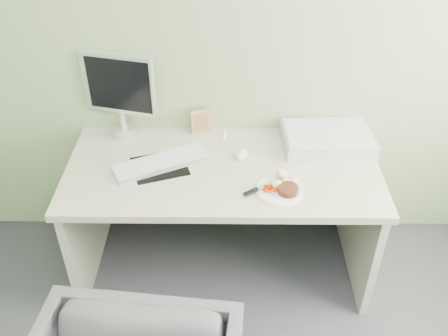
{
  "coord_description": "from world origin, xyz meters",
  "views": [
    {
      "loc": [
        0.02,
        -0.41,
        2.25
      ],
      "look_at": [
        0.01,
        1.5,
        0.82
      ],
      "focal_mm": 40.0,
      "sensor_mm": 36.0,
      "label": 1
    }
  ],
  "objects_px": {
    "desk": "(223,195)",
    "monitor": "(119,91)",
    "plate": "(279,190)",
    "scanner": "(327,139)"
  },
  "relations": [
    {
      "from": "plate",
      "to": "scanner",
      "type": "bearing_deg",
      "value": 54.12
    },
    {
      "from": "desk",
      "to": "monitor",
      "type": "relative_size",
      "value": 3.35
    },
    {
      "from": "plate",
      "to": "scanner",
      "type": "height_order",
      "value": "scanner"
    },
    {
      "from": "plate",
      "to": "scanner",
      "type": "relative_size",
      "value": 0.47
    },
    {
      "from": "desk",
      "to": "plate",
      "type": "height_order",
      "value": "plate"
    },
    {
      "from": "desk",
      "to": "scanner",
      "type": "bearing_deg",
      "value": 20.67
    },
    {
      "from": "plate",
      "to": "monitor",
      "type": "height_order",
      "value": "monitor"
    },
    {
      "from": "plate",
      "to": "monitor",
      "type": "relative_size",
      "value": 0.47
    },
    {
      "from": "plate",
      "to": "desk",
      "type": "bearing_deg",
      "value": 145.3
    },
    {
      "from": "desk",
      "to": "scanner",
      "type": "height_order",
      "value": "scanner"
    }
  ]
}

